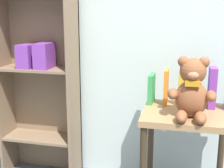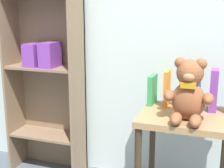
{
  "view_description": "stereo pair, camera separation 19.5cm",
  "coord_description": "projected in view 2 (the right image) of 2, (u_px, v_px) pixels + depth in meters",
  "views": [
    {
      "loc": [
        0.13,
        -0.81,
        1.23
      ],
      "look_at": [
        -0.31,
        1.04,
        0.78
      ],
      "focal_mm": 50.0,
      "sensor_mm": 36.0,
      "label": 1
    },
    {
      "loc": [
        0.32,
        -0.75,
        1.23
      ],
      "look_at": [
        -0.31,
        1.04,
        0.78
      ],
      "focal_mm": 50.0,
      "sensor_mm": 36.0,
      "label": 2
    }
  ],
  "objects": [
    {
      "name": "bookshelf_side",
      "position": [
        46.0,
        56.0,
        2.3
      ],
      "size": [
        0.56,
        0.25,
        1.64
      ],
      "color": "#7F664C",
      "rests_on": "ground_plane"
    },
    {
      "name": "book_standing_orange",
      "position": [
        167.0,
        88.0,
        1.93
      ],
      "size": [
        0.02,
        0.13,
        0.22
      ],
      "primitive_type": "cube",
      "rotation": [
        0.0,
        0.0,
        0.0
      ],
      "color": "orange",
      "rests_on": "display_table"
    },
    {
      "name": "wall_back",
      "position": [
        173.0,
        7.0,
        2.06
      ],
      "size": [
        4.8,
        0.06,
        2.5
      ],
      "color": "silver",
      "rests_on": "ground_plane"
    },
    {
      "name": "teddy_bear",
      "position": [
        189.0,
        93.0,
        1.66
      ],
      "size": [
        0.26,
        0.24,
        0.34
      ],
      "color": "brown",
      "rests_on": "display_table"
    },
    {
      "name": "book_standing_green",
      "position": [
        152.0,
        89.0,
        1.97
      ],
      "size": [
        0.04,
        0.14,
        0.19
      ],
      "primitive_type": "cube",
      "rotation": [
        0.0,
        0.0,
        -0.04
      ],
      "color": "#33934C",
      "rests_on": "display_table"
    },
    {
      "name": "book_standing_blue",
      "position": [
        197.0,
        92.0,
        1.86
      ],
      "size": [
        0.03,
        0.14,
        0.21
      ],
      "primitive_type": "cube",
      "rotation": [
        0.0,
        0.0,
        -0.0
      ],
      "color": "#2D51B7",
      "rests_on": "display_table"
    },
    {
      "name": "book_standing_purple",
      "position": [
        214.0,
        90.0,
        1.83
      ],
      "size": [
        0.05,
        0.11,
        0.25
      ],
      "primitive_type": "cube",
      "rotation": [
        0.0,
        0.0,
        0.01
      ],
      "color": "purple",
      "rests_on": "display_table"
    },
    {
      "name": "display_table",
      "position": [
        185.0,
        134.0,
        1.81
      ],
      "size": [
        0.52,
        0.45,
        0.65
      ],
      "color": "#9E754C",
      "rests_on": "ground_plane"
    },
    {
      "name": "book_standing_yellow",
      "position": [
        182.0,
        89.0,
        1.91
      ],
      "size": [
        0.04,
        0.12,
        0.22
      ],
      "primitive_type": "cube",
      "rotation": [
        0.0,
        0.0,
        0.04
      ],
      "color": "gold",
      "rests_on": "display_table"
    }
  ]
}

